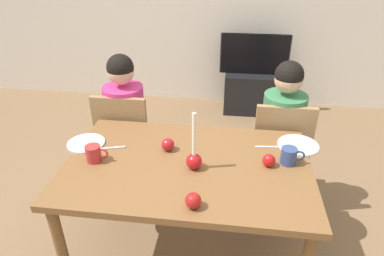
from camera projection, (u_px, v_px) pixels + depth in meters
ground_plane at (188, 254)px, 2.30m from camera, size 7.68×7.68×0.00m
dining_table at (188, 175)px, 1.97m from camera, size 1.40×0.90×0.75m
chair_left at (126, 138)px, 2.64m from camera, size 0.40×0.40×0.90m
chair_right at (279, 149)px, 2.51m from camera, size 0.40×0.40×0.90m
person_left_child at (127, 130)px, 2.64m from camera, size 0.30×0.30×1.17m
person_right_child at (280, 140)px, 2.51m from camera, size 0.30×0.30×1.17m
tv_stand at (251, 92)px, 4.12m from camera, size 0.64×0.40×0.48m
tv at (255, 54)px, 3.89m from camera, size 0.79×0.05×0.46m
candle_centerpiece at (194, 158)px, 1.86m from camera, size 0.09×0.09×0.34m
plate_left at (86, 143)px, 2.11m from camera, size 0.23×0.23×0.01m
plate_right at (298, 145)px, 2.09m from camera, size 0.25×0.25×0.01m
mug_left at (94, 154)px, 1.93m from camera, size 0.13×0.09×0.10m
mug_right at (289, 156)px, 1.91m from camera, size 0.13×0.09×0.10m
fork_left at (110, 148)px, 2.06m from camera, size 0.18×0.07×0.01m
fork_right at (270, 147)px, 2.07m from camera, size 0.18×0.03×0.01m
apple_near_candle at (193, 201)px, 1.60m from camera, size 0.08×0.08×0.08m
apple_by_left_plate at (168, 144)px, 2.03m from camera, size 0.08×0.08×0.08m
apple_by_right_mug at (269, 160)px, 1.89m from camera, size 0.07×0.07×0.07m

